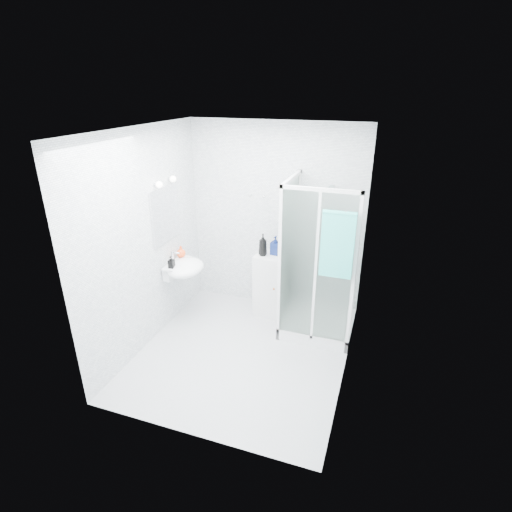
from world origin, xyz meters
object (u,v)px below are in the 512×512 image
at_px(shower_enclosure, 312,300).
at_px(soap_dispenser_orange, 181,252).
at_px(storage_cabinet, 270,284).
at_px(hand_towel, 337,243).
at_px(wall_basin, 184,268).
at_px(soap_dispenser_black, 171,262).
at_px(shampoo_bottle_b, 275,245).
at_px(shampoo_bottle_a, 263,245).

distance_m(shower_enclosure, soap_dispenser_orange, 1.85).
bearing_deg(storage_cabinet, soap_dispenser_orange, -155.91).
bearing_deg(hand_towel, wall_basin, 177.52).
xyz_separation_m(wall_basin, hand_towel, (1.96, -0.09, 0.63)).
relative_size(hand_towel, soap_dispenser_orange, 4.93).
bearing_deg(hand_towel, soap_dispenser_orange, 172.84).
distance_m(soap_dispenser_orange, soap_dispenser_black, 0.35).
distance_m(shampoo_bottle_b, soap_dispenser_orange, 1.27).
bearing_deg(soap_dispenser_black, shampoo_bottle_b, 34.63).
height_order(shampoo_bottle_a, soap_dispenser_orange, shampoo_bottle_a).
height_order(wall_basin, hand_towel, hand_towel).
bearing_deg(hand_towel, soap_dispenser_black, -177.58).
bearing_deg(shower_enclosure, shampoo_bottle_a, 164.30).
distance_m(wall_basin, hand_towel, 2.06).
xyz_separation_m(soap_dispenser_orange, soap_dispenser_black, (0.06, -0.35, 0.00)).
height_order(storage_cabinet, shampoo_bottle_a, shampoo_bottle_a).
distance_m(shampoo_bottle_a, shampoo_bottle_b, 0.17).
bearing_deg(shower_enclosure, shampoo_bottle_b, 153.27).
relative_size(storage_cabinet, hand_towel, 1.17).
xyz_separation_m(shower_enclosure, soap_dispenser_black, (-1.72, -0.49, 0.49)).
height_order(hand_towel, shampoo_bottle_a, hand_towel).
relative_size(wall_basin, shampoo_bottle_b, 2.17).
relative_size(wall_basin, storage_cabinet, 0.63).
height_order(shampoo_bottle_a, shampoo_bottle_b, shampoo_bottle_a).
relative_size(wall_basin, hand_towel, 0.73).
xyz_separation_m(storage_cabinet, shampoo_bottle_a, (-0.09, -0.04, 0.60)).
bearing_deg(storage_cabinet, hand_towel, -29.35).
relative_size(storage_cabinet, shampoo_bottle_a, 2.98).
relative_size(storage_cabinet, soap_dispenser_black, 5.67).
xyz_separation_m(hand_towel, shampoo_bottle_b, (-0.89, 0.70, -0.40)).
xyz_separation_m(storage_cabinet, hand_towel, (0.95, -0.65, 0.98)).
xyz_separation_m(hand_towel, shampoo_bottle_a, (-1.04, 0.61, -0.38)).
xyz_separation_m(shower_enclosure, storage_cabinet, (-0.65, 0.25, -0.00)).
height_order(wall_basin, shampoo_bottle_a, shampoo_bottle_a).
bearing_deg(shampoo_bottle_b, shower_enclosure, -26.73).
bearing_deg(shampoo_bottle_b, shampoo_bottle_a, -149.04).
bearing_deg(shampoo_bottle_b, storage_cabinet, -142.57).
height_order(hand_towel, soap_dispenser_orange, hand_towel).
relative_size(shower_enclosure, shampoo_bottle_a, 6.69).
relative_size(storage_cabinet, shampoo_bottle_b, 3.46).
xyz_separation_m(shampoo_bottle_a, soap_dispenser_black, (-0.99, -0.69, -0.10)).
bearing_deg(shampoo_bottle_b, wall_basin, -150.10).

